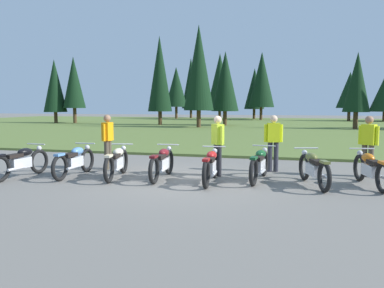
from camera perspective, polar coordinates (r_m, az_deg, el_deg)
name	(u,v)px	position (r m, az deg, el deg)	size (l,w,h in m)	color
ground_plane	(186,180)	(9.91, -0.88, -5.52)	(140.00, 140.00, 0.00)	slate
grass_moorland	(261,126)	(35.99, 10.43, 2.70)	(80.00, 44.00, 0.10)	#5B7033
forest_treeline	(269,82)	(43.92, 11.57, 9.17)	(40.50, 25.92, 8.96)	#47331E
motorcycle_black	(21,162)	(11.25, -24.41, -2.43)	(0.62, 2.10, 0.88)	black
motorcycle_sky_blue	(75,161)	(10.93, -17.29, -2.40)	(0.62, 2.10, 0.88)	black
motorcycle_cream	(117,162)	(10.41, -11.27, -2.64)	(0.68, 2.09, 0.88)	black
motorcycle_maroon	(162,162)	(10.11, -4.52, -2.80)	(0.62, 2.10, 0.88)	black
motorcycle_red	(211,166)	(9.57, 2.84, -3.28)	(0.62, 2.10, 0.88)	black
motorcycle_british_green	(260,164)	(9.96, 10.15, -3.00)	(0.62, 2.10, 0.88)	black
motorcycle_olive	(314,168)	(9.66, 17.86, -3.47)	(0.81, 2.05, 0.88)	black
motorcycle_orange	(370,169)	(10.06, 25.31, -3.39)	(0.70, 2.08, 0.88)	black
rider_with_back_turned	(368,142)	(11.40, 25.04, 0.23)	(0.48, 0.38, 1.67)	#4C4233
rider_near_row_end	(108,138)	(11.84, -12.61, 0.83)	(0.22, 0.55, 1.67)	#4C4233
rider_in_hivis_vest	(273,140)	(11.36, 12.16, 0.63)	(0.54, 0.29, 1.67)	#2D2D38
rider_checking_bike	(218,142)	(10.49, 3.89, 0.32)	(0.39, 0.45, 1.67)	black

